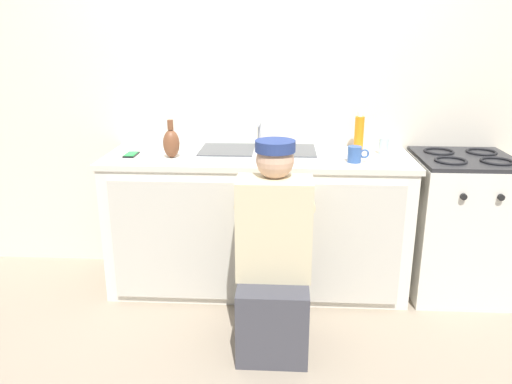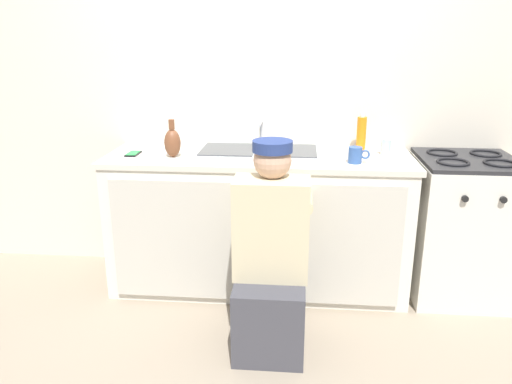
# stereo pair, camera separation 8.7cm
# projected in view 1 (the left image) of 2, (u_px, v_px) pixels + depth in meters

# --- Properties ---
(ground_plane) EXTENTS (12.00, 12.00, 0.00)m
(ground_plane) POSITION_uv_depth(u_px,v_px,m) (255.00, 306.00, 3.08)
(ground_plane) COLOR gray
(back_wall) EXTENTS (6.00, 0.10, 2.50)m
(back_wall) POSITION_uv_depth(u_px,v_px,m) (261.00, 89.00, 3.31)
(back_wall) COLOR beige
(back_wall) RESTS_ON ground_plane
(counter_cabinet) EXTENTS (1.86, 0.62, 0.85)m
(counter_cabinet) POSITION_uv_depth(u_px,v_px,m) (258.00, 224.00, 3.22)
(counter_cabinet) COLOR silver
(counter_cabinet) RESTS_ON ground_plane
(countertop) EXTENTS (1.90, 0.62, 0.03)m
(countertop) POSITION_uv_depth(u_px,v_px,m) (258.00, 158.00, 3.10)
(countertop) COLOR beige
(countertop) RESTS_ON counter_cabinet
(sink_double_basin) EXTENTS (0.80, 0.44, 0.19)m
(sink_double_basin) POSITION_uv_depth(u_px,v_px,m) (258.00, 152.00, 3.09)
(sink_double_basin) COLOR silver
(sink_double_basin) RESTS_ON countertop
(stove_range) EXTENTS (0.58, 0.62, 0.90)m
(stove_range) POSITION_uv_depth(u_px,v_px,m) (458.00, 225.00, 3.16)
(stove_range) COLOR silver
(stove_range) RESTS_ON ground_plane
(plumber_person) EXTENTS (0.42, 0.61, 1.10)m
(plumber_person) POSITION_uv_depth(u_px,v_px,m) (274.00, 266.00, 2.57)
(plumber_person) COLOR #3F3F47
(plumber_person) RESTS_ON ground_plane
(soap_bottle_orange) EXTENTS (0.06, 0.06, 0.25)m
(soap_bottle_orange) POSITION_uv_depth(u_px,v_px,m) (359.00, 133.00, 3.19)
(soap_bottle_orange) COLOR orange
(soap_bottle_orange) RESTS_ON countertop
(vase_decorative) EXTENTS (0.10, 0.10, 0.23)m
(vase_decorative) POSITION_uv_depth(u_px,v_px,m) (171.00, 143.00, 3.01)
(vase_decorative) COLOR brown
(vase_decorative) RESTS_ON countertop
(water_glass) EXTENTS (0.06, 0.06, 0.10)m
(water_glass) POSITION_uv_depth(u_px,v_px,m) (384.00, 146.00, 3.11)
(water_glass) COLOR #ADC6CC
(water_glass) RESTS_ON countertop
(cell_phone) EXTENTS (0.07, 0.14, 0.01)m
(cell_phone) POSITION_uv_depth(u_px,v_px,m) (131.00, 155.00, 3.09)
(cell_phone) COLOR black
(cell_phone) RESTS_ON countertop
(coffee_mug) EXTENTS (0.13, 0.08, 0.09)m
(coffee_mug) POSITION_uv_depth(u_px,v_px,m) (355.00, 154.00, 2.91)
(coffee_mug) COLOR #335699
(coffee_mug) RESTS_ON countertop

